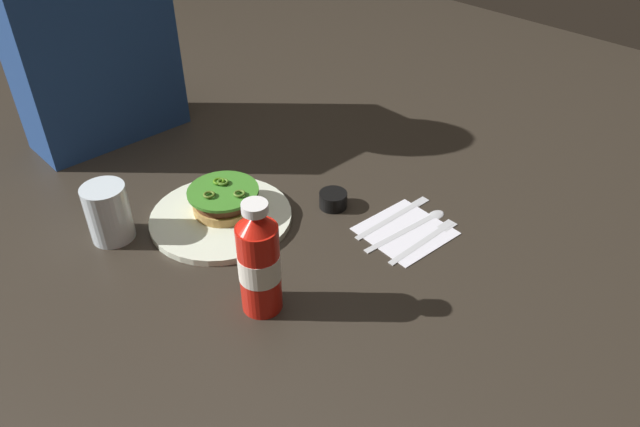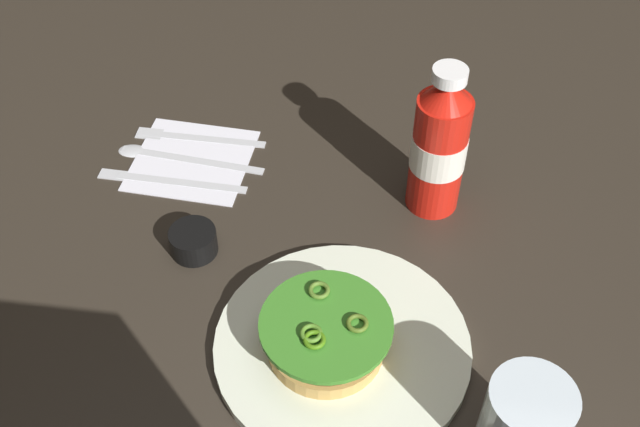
{
  "view_description": "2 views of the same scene",
  "coord_description": "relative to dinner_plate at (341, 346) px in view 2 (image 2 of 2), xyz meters",
  "views": [
    {
      "loc": [
        -0.48,
        -0.75,
        0.69
      ],
      "look_at": [
        0.09,
        -0.14,
        0.07
      ],
      "focal_mm": 32.76,
      "sensor_mm": 36.0,
      "label": 1
    },
    {
      "loc": [
        -0.04,
        0.5,
        0.7
      ],
      "look_at": [
        0.04,
        -0.09,
        0.06
      ],
      "focal_mm": 43.11,
      "sensor_mm": 36.0,
      "label": 2
    }
  ],
  "objects": [
    {
      "name": "burger_sandwich",
      "position": [
        0.02,
        0.01,
        0.03
      ],
      "size": [
        0.14,
        0.14,
        0.05
      ],
      "color": "tan",
      "rests_on": "dinner_plate"
    },
    {
      "name": "napkin",
      "position": [
        0.23,
        -0.27,
        -0.01
      ],
      "size": [
        0.16,
        0.16,
        0.0
      ],
      "primitive_type": "cube",
      "rotation": [
        0.0,
        0.0,
        -0.06
      ],
      "color": "white",
      "rests_on": "ground_plane"
    },
    {
      "name": "spoon_utensil",
      "position": [
        0.26,
        -0.27,
        -0.0
      ],
      "size": [
        0.2,
        0.04,
        0.0
      ],
      "color": "silver",
      "rests_on": "napkin"
    },
    {
      "name": "butter_knife",
      "position": [
        0.26,
        -0.23,
        -0.0
      ],
      "size": [
        0.2,
        0.02,
        0.0
      ],
      "color": "silver",
      "rests_on": "napkin"
    },
    {
      "name": "dinner_plate",
      "position": [
        0.0,
        0.0,
        0.0
      ],
      "size": [
        0.27,
        0.27,
        0.01
      ],
      "primitive_type": "cylinder",
      "color": "silver",
      "rests_on": "ground_plane"
    },
    {
      "name": "ketchup_bottle",
      "position": [
        -0.09,
        -0.24,
        0.09
      ],
      "size": [
        0.07,
        0.07,
        0.2
      ],
      "color": "red",
      "rests_on": "ground_plane"
    },
    {
      "name": "fork_utensil",
      "position": [
        0.25,
        -0.31,
        -0.0
      ],
      "size": [
        0.18,
        0.02,
        0.0
      ],
      "color": "silver",
      "rests_on": "napkin"
    },
    {
      "name": "ground_plane",
      "position": [
        -0.0,
        -0.04,
        -0.01
      ],
      "size": [
        3.0,
        3.0,
        0.0
      ],
      "primitive_type": "plane",
      "color": "#2C261E"
    },
    {
      "name": "condiment_cup",
      "position": [
        0.19,
        -0.12,
        0.01
      ],
      "size": [
        0.06,
        0.06,
        0.03
      ],
      "primitive_type": "cylinder",
      "color": "black",
      "rests_on": "ground_plane"
    },
    {
      "name": "water_glass",
      "position": [
        -0.18,
        0.1,
        0.05
      ],
      "size": [
        0.08,
        0.08,
        0.11
      ],
      "primitive_type": "cylinder",
      "color": "silver",
      "rests_on": "ground_plane"
    }
  ]
}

